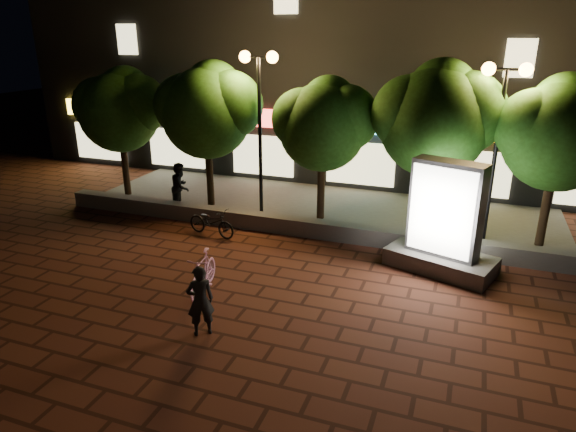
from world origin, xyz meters
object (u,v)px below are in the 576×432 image
at_px(scooter_parked, 211,222).
at_px(pedestrian, 181,187).
at_px(tree_far_right, 562,130).
at_px(tree_left, 209,107).
at_px(tree_far_left, 121,107).
at_px(ad_kiosk, 444,227).
at_px(street_lamp_right, 502,108).
at_px(scooter_pink, 203,272).
at_px(street_lamp_left, 259,92).
at_px(rider, 200,301).
at_px(tree_right, 437,116).
at_px(tree_mid, 325,121).

height_order(scooter_parked, pedestrian, pedestrian).
bearing_deg(tree_far_right, tree_left, 180.00).
bearing_deg(scooter_parked, pedestrian, 63.04).
relative_size(tree_far_left, ad_kiosk, 1.58).
relative_size(street_lamp_right, scooter_pink, 3.04).
distance_m(tree_far_right, scooter_parked, 10.01).
height_order(street_lamp_left, rider, street_lamp_left).
xyz_separation_m(tree_far_left, tree_right, (10.80, 0.00, 0.27)).
bearing_deg(street_lamp_left, scooter_pink, -81.54).
xyz_separation_m(tree_mid, street_lamp_left, (-2.05, -0.26, 0.81)).
relative_size(tree_far_right, pedestrian, 2.88).
height_order(tree_right, scooter_parked, tree_right).
distance_m(street_lamp_right, pedestrian, 10.10).
height_order(street_lamp_right, ad_kiosk, street_lamp_right).
height_order(tree_mid, pedestrian, tree_mid).
bearing_deg(tree_far_left, street_lamp_right, -1.21).
bearing_deg(scooter_parked, tree_right, -57.02).
distance_m(tree_far_left, tree_left, 3.51).
height_order(tree_left, street_lamp_left, street_lamp_left).
bearing_deg(pedestrian, street_lamp_right, -98.12).
bearing_deg(tree_left, street_lamp_left, -7.70).
height_order(tree_mid, rider, tree_mid).
relative_size(tree_left, pedestrian, 2.96).
height_order(tree_far_left, pedestrian, tree_far_left).
distance_m(street_lamp_right, rider, 9.34).
bearing_deg(pedestrian, ad_kiosk, -112.27).
height_order(street_lamp_left, scooter_parked, street_lamp_left).
relative_size(tree_right, scooter_parked, 3.07).
distance_m(tree_mid, rider, 7.66).
xyz_separation_m(tree_left, tree_far_right, (10.50, -0.00, -0.08)).
bearing_deg(tree_far_right, rider, -133.66).
bearing_deg(pedestrian, tree_far_left, 58.87).
xyz_separation_m(tree_mid, street_lamp_right, (4.95, -0.26, 0.68)).
bearing_deg(tree_far_right, tree_far_left, -180.00).
height_order(tree_mid, scooter_pink, tree_mid).
bearing_deg(tree_mid, tree_left, 180.00).
xyz_separation_m(rider, pedestrian, (-4.27, 6.28, 0.15)).
bearing_deg(tree_mid, rider, -93.23).
bearing_deg(tree_left, tree_far_right, -0.00).
bearing_deg(scooter_pink, tree_far_right, 27.05).
xyz_separation_m(tree_far_left, street_lamp_left, (5.45, -0.26, 0.74)).
bearing_deg(tree_mid, tree_right, 0.00).
distance_m(tree_left, tree_far_right, 10.50).
bearing_deg(street_lamp_left, tree_far_left, 177.24).
height_order(tree_right, tree_far_right, tree_right).
bearing_deg(street_lamp_left, pedestrian, -165.07).
distance_m(ad_kiosk, scooter_parked, 6.68).
height_order(tree_far_left, ad_kiosk, tree_far_left).
xyz_separation_m(tree_mid, scooter_parked, (-2.74, -2.46, -2.78)).
distance_m(tree_far_left, street_lamp_left, 5.50).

